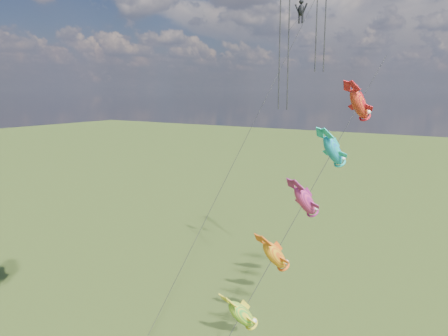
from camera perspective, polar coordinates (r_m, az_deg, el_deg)
The scene contains 2 objects.
fish_windsock_rig at distance 23.43m, azimuth 10.48°, elevation -4.34°, with size 5.23×15.16×17.81m.
parafoil_rig at distance 31.31m, azimuth 9.55°, elevation 18.80°, with size 4.97×17.09×25.48m.
Camera 1 is at (23.59, -13.14, 15.81)m, focal length 35.00 mm.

